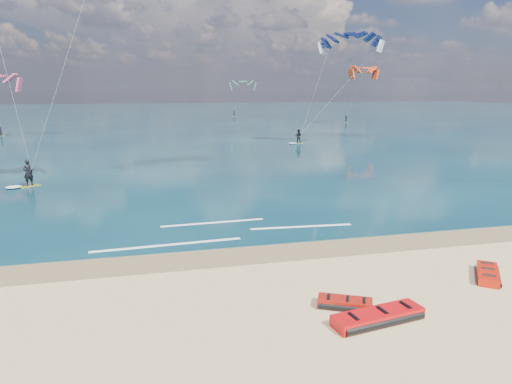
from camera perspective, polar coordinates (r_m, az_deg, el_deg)
ground at (r=56.21m, az=-10.64°, el=5.31°), size 320.00×320.00×0.00m
wet_sand_strip at (r=20.20m, az=-5.40°, el=-8.16°), size 320.00×2.40×0.01m
sea at (r=119.93m, az=-12.17°, el=9.21°), size 320.00×200.00×0.04m
packed_kite_left at (r=15.50m, az=14.97°, el=-15.44°), size 3.43×1.71×0.43m
packed_kite_mid at (r=16.17m, az=11.01°, el=-13.97°), size 2.23×1.78×0.36m
packed_kite_right at (r=20.23m, az=26.94°, el=-9.55°), size 2.22×2.45×0.39m
kitesurfer_main at (r=33.31m, az=-26.33°, el=17.13°), size 11.96×10.73×20.42m
kitesurfer_far at (r=59.49m, az=8.72°, el=13.43°), size 11.68×7.36×15.08m
shoreline_foam at (r=23.46m, az=-3.96°, el=-4.98°), size 13.29×3.63×0.01m
distant_kites at (r=97.44m, az=-14.55°, el=11.48°), size 90.11×43.62×13.47m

